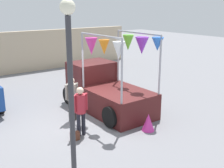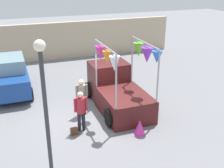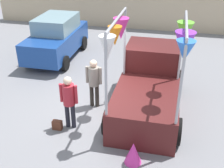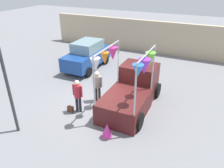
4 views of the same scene
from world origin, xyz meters
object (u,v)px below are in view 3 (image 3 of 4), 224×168
parked_car (57,37)px  person_vendor (94,79)px  person_customer (69,98)px  vendor_truck (150,82)px  handbag (57,125)px  folded_kite_bundle_magenta (133,153)px

parked_car → person_vendor: parked_car is taller
parked_car → person_customer: size_ratio=2.42×
vendor_truck → handbag: vendor_truck is taller
person_vendor → handbag: size_ratio=5.91×
person_customer → folded_kite_bundle_magenta: person_customer is taller
parked_car → person_vendor: 4.61m
parked_car → folded_kite_bundle_magenta: size_ratio=6.67×
parked_car → folded_kite_bundle_magenta: 7.48m
parked_car → person_customer: (2.42, -4.92, 0.05)m
person_vendor → folded_kite_bundle_magenta: 2.93m
person_customer → handbag: bearing=-150.3°
person_vendor → parked_car: bearing=127.3°
vendor_truck → folded_kite_bundle_magenta: bearing=-91.8°
person_vendor → vendor_truck: bearing=12.9°
vendor_truck → person_customer: 2.68m
vendor_truck → handbag: size_ratio=14.47×
folded_kite_bundle_magenta → handbag: bearing=160.2°
vendor_truck → folded_kite_bundle_magenta: 2.77m
parked_car → person_vendor: bearing=-52.7°
person_customer → folded_kite_bundle_magenta: (2.02, -1.05, -0.70)m
person_customer → person_vendor: person_vendor is taller
vendor_truck → folded_kite_bundle_magenta: size_ratio=6.75×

